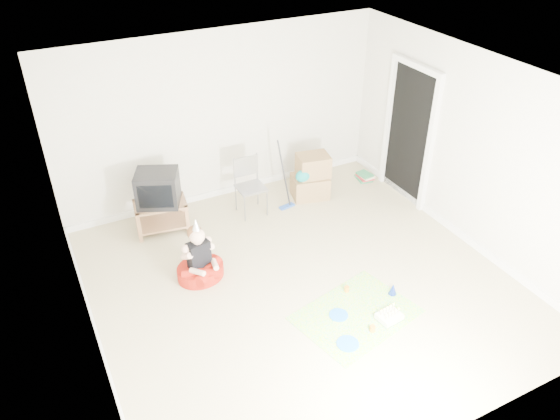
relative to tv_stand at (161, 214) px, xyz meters
name	(u,v)px	position (x,y,z in m)	size (l,w,h in m)	color
ground	(301,283)	(1.21, -1.94, -0.27)	(5.00, 5.00, 0.00)	#BDB088
doorway_recess	(409,135)	(3.69, -0.74, 0.76)	(0.02, 0.90, 2.05)	black
tv_stand	(161,214)	(0.00, 0.00, 0.00)	(0.79, 0.56, 0.45)	#906241
crt_tv	(158,188)	(0.00, 0.00, 0.43)	(0.56, 0.47, 0.49)	black
folding_chair	(251,188)	(1.33, -0.16, 0.16)	(0.40, 0.39, 0.89)	gray
cardboard_boxes	(311,177)	(2.36, -0.14, 0.07)	(0.64, 0.54, 0.70)	olive
floor_mop	(287,192)	(1.87, -0.27, -0.01)	(0.26, 0.34, 1.01)	#234DAF
book_pile	(365,176)	(3.44, -0.08, -0.21)	(0.26, 0.32, 0.13)	#297D4B
seated_woman	(200,265)	(0.13, -1.24, -0.08)	(0.71, 0.71, 0.88)	#A41B0F
party_mat	(356,315)	(1.51, -2.73, -0.27)	(1.36, 0.98, 0.01)	#EC3179
birthday_cake	(389,317)	(1.81, -2.97, -0.23)	(0.30, 0.25, 0.14)	white
blue_plate_near	(339,315)	(1.32, -2.65, -0.26)	(0.22, 0.22, 0.01)	blue
blue_plate_far	(348,344)	(1.17, -3.08, -0.26)	(0.25, 0.25, 0.01)	blue
orange_cup_near	(347,289)	(1.63, -2.33, -0.23)	(0.06, 0.06, 0.07)	orange
orange_cup_far	(372,329)	(1.52, -3.04, -0.23)	(0.06, 0.06, 0.07)	orange
blue_party_hat	(393,289)	(2.11, -2.63, -0.19)	(0.10, 0.10, 0.15)	#162E9E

